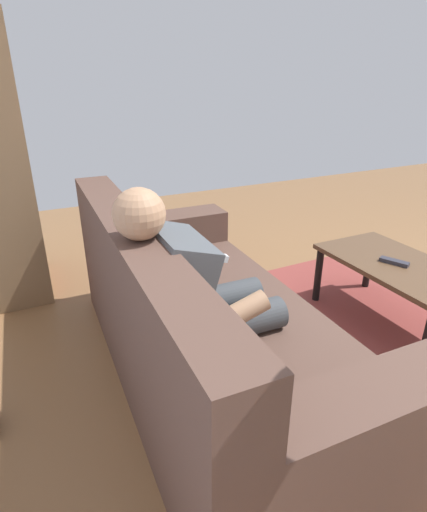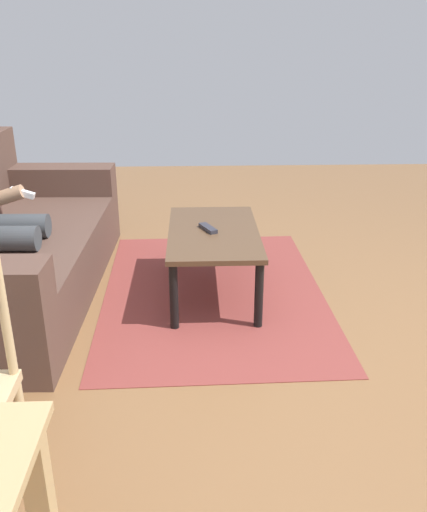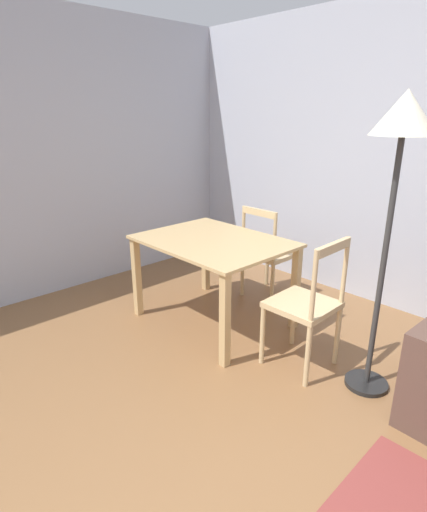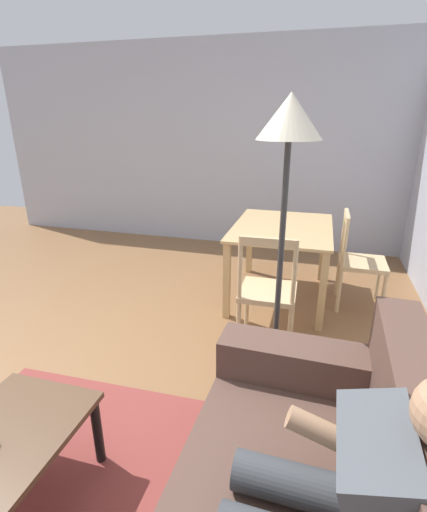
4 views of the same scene
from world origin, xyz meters
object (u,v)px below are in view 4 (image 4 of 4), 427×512
(person_lounging, at_px, (338,504))
(floor_lamp, at_px, (288,149))
(dining_table, at_px, (282,237))
(dining_chair_facing_couch, at_px, (268,293))
(dining_chair_near_wall, at_px, (359,262))

(person_lounging, distance_m, floor_lamp, 1.62)
(dining_table, relative_size, dining_chair_facing_couch, 1.25)
(floor_lamp, bearing_deg, dining_chair_near_wall, 155.97)
(dining_chair_near_wall, bearing_deg, floor_lamp, -24.03)
(dining_table, relative_size, dining_chair_near_wall, 1.33)
(dining_table, height_order, floor_lamp, floor_lamp)
(person_lounging, relative_size, dining_table, 0.91)
(person_lounging, relative_size, dining_chair_facing_couch, 1.14)
(person_lounging, xyz_separation_m, dining_chair_facing_couch, (-1.66, -0.46, -0.09))
(dining_chair_near_wall, height_order, dining_chair_facing_couch, dining_chair_facing_couch)
(dining_table, relative_size, floor_lamp, 0.65)
(dining_chair_near_wall, distance_m, dining_chair_facing_couch, 1.19)
(person_lounging, xyz_separation_m, floor_lamp, (-1.22, -0.34, 1.00))
(dining_table, height_order, dining_chair_facing_couch, dining_chair_facing_couch)
(dining_chair_facing_couch, relative_size, floor_lamp, 0.52)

